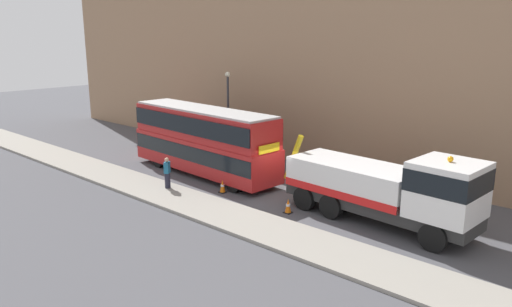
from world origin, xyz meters
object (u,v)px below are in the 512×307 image
Objects in this scene: street_lamp at (228,106)px; recovery_tow_truck at (387,187)px; traffic_cone_midway at (288,206)px; traffic_cone_near_bus at (223,186)px; pedestrian_onlooker at (167,173)px; double_decker_bus at (203,138)px.

recovery_tow_truck is at bearing -17.09° from street_lamp.
traffic_cone_near_bus is at bearing 179.26° from traffic_cone_midway.
pedestrian_onlooker is 2.38× the size of traffic_cone_midway.
traffic_cone_midway is 12.40m from street_lamp.
double_decker_bus is at bearing -62.44° from street_lamp.
recovery_tow_truck is 8.99m from traffic_cone_near_bus.
traffic_cone_near_bus is (2.47, 1.77, -0.64)m from pedestrian_onlooker.
recovery_tow_truck is 12.13m from double_decker_bus.
double_decker_bus is 6.52× the size of pedestrian_onlooker.
traffic_cone_near_bus and traffic_cone_midway have the same top height.
pedestrian_onlooker is at bearing -144.37° from traffic_cone_near_bus.
traffic_cone_near_bus is 0.12× the size of street_lamp.
double_decker_bus is 8.39m from traffic_cone_midway.
traffic_cone_midway is at bearing -0.74° from traffic_cone_near_bus.
pedestrian_onlooker is 0.29× the size of street_lamp.
recovery_tow_truck is 11.73m from pedestrian_onlooker.
pedestrian_onlooker reaches higher than traffic_cone_near_bus.
double_decker_bus is at bearing -176.75° from recovery_tow_truck.
traffic_cone_midway is (7.03, 1.71, -0.64)m from pedestrian_onlooker.
traffic_cone_near_bus is at bearing -165.51° from recovery_tow_truck.
recovery_tow_truck is at bearing -15.83° from pedestrian_onlooker.
street_lamp reaches higher than traffic_cone_midway.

